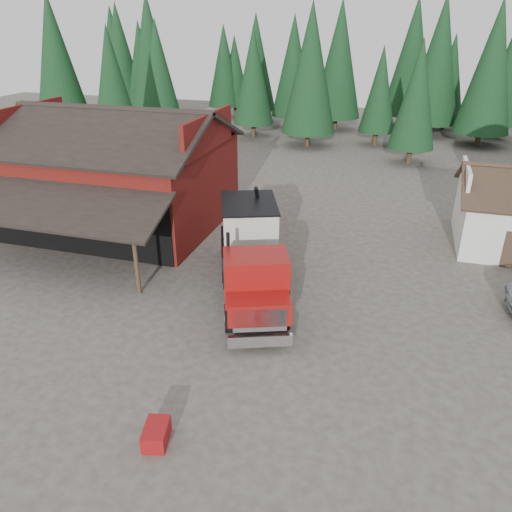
# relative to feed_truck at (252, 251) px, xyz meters

# --- Properties ---
(ground) EXTENTS (120.00, 120.00, 0.00)m
(ground) POSITION_rel_feed_truck_xyz_m (0.57, -3.80, -2.09)
(ground) COLOR #483F39
(ground) RESTS_ON ground
(red_barn) EXTENTS (12.80, 13.63, 7.18)m
(red_barn) POSITION_rel_feed_truck_xyz_m (-10.43, 6.10, 0.61)
(red_barn) COLOR #621910
(red_barn) RESTS_ON ground
(conifer_backdrop) EXTENTS (76.00, 16.00, 16.00)m
(conifer_backdrop) POSITION_rel_feed_truck_xyz_m (0.57, 38.20, -2.09)
(conifer_backdrop) COLOR #11331C
(conifer_backdrop) RESTS_ON ground
(near_pine_a) EXTENTS (4.40, 4.40, 11.40)m
(near_pine_a) POSITION_rel_feed_truck_xyz_m (-21.43, 24.20, 4.31)
(near_pine_a) COLOR #382619
(near_pine_a) RESTS_ON ground
(near_pine_b) EXTENTS (3.96, 3.96, 10.40)m
(near_pine_b) POSITION_rel_feed_truck_xyz_m (6.57, 26.20, 3.80)
(near_pine_b) COLOR #382619
(near_pine_b) RESTS_ON ground
(near_pine_d) EXTENTS (5.28, 5.28, 13.40)m
(near_pine_d) POSITION_rel_feed_truck_xyz_m (-3.43, 30.20, 5.31)
(near_pine_d) COLOR #382619
(near_pine_d) RESTS_ON ground
(feed_truck) EXTENTS (5.98, 10.17, 4.46)m
(feed_truck) POSITION_rel_feed_truck_xyz_m (0.00, 0.00, 0.00)
(feed_truck) COLOR black
(feed_truck) RESTS_ON ground
(equip_box) EXTENTS (0.94, 1.23, 0.60)m
(equip_box) POSITION_rel_feed_truck_xyz_m (-0.01, -9.80, -1.79)
(equip_box) COLOR maroon
(equip_box) RESTS_ON ground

